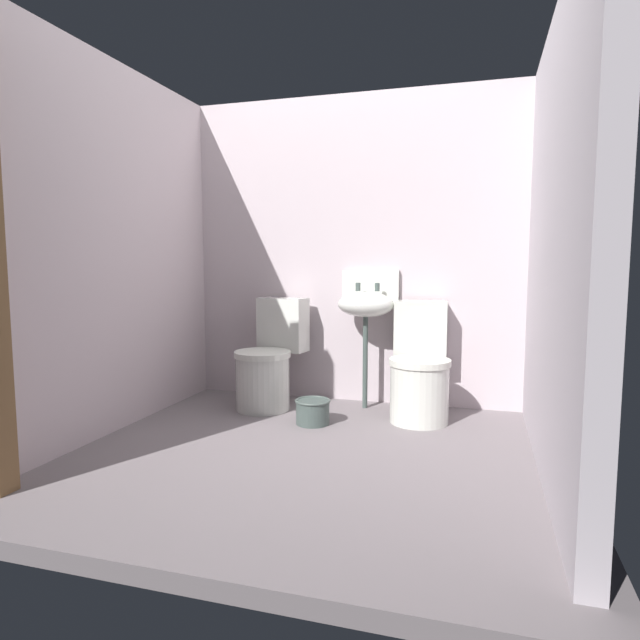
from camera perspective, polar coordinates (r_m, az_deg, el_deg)
ground_plane at (r=3.20m, az=-1.47°, el=-13.83°), size 2.86×2.64×0.08m
wall_back at (r=4.14m, az=3.54°, el=7.22°), size 2.86×0.10×2.26m
wall_left at (r=3.69m, az=-20.41°, el=7.00°), size 0.10×2.44×2.26m
wall_right at (r=2.98m, az=23.43°, el=7.19°), size 0.10×2.44×2.26m
toilet_left at (r=3.98m, az=-5.35°, el=-4.48°), size 0.47×0.64×0.78m
toilet_right at (r=3.72m, az=10.34°, el=-5.29°), size 0.45×0.63×0.78m
sink at (r=3.91m, az=4.87°, el=1.74°), size 0.42×0.35×0.99m
bucket at (r=3.59m, az=-0.76°, el=-9.48°), size 0.23×0.23×0.16m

